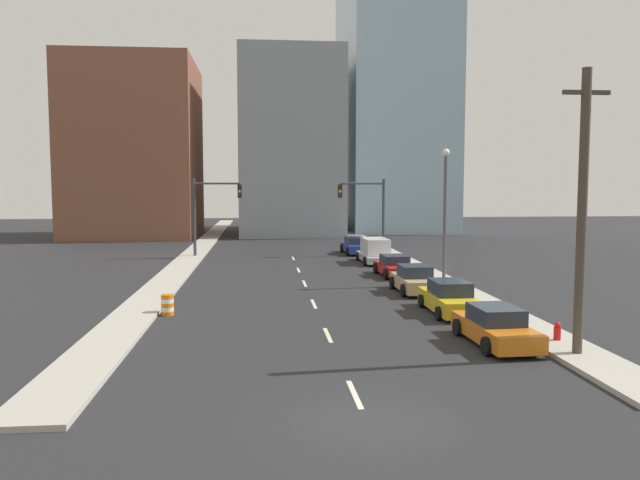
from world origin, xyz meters
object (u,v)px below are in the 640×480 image
object	(u,v)px
fire_hydrant	(557,333)
sedan_yellow	(450,298)
sedan_blue	(355,246)
traffic_signal_left	(208,207)
sedan_orange	(495,327)
traffic_barrel	(167,305)
utility_pole_right_near	(582,212)
sedan_red	(394,266)
box_truck_silver	(375,251)
street_lamp	(445,206)
sedan_tan	(415,280)
traffic_signal_right	(371,206)

from	to	relation	value
fire_hydrant	sedan_yellow	size ratio (longest dim) A/B	0.18
sedan_yellow	sedan_blue	world-z (taller)	sedan_yellow
traffic_signal_left	sedan_orange	distance (m)	32.30
traffic_barrel	fire_hydrant	distance (m)	16.45
utility_pole_right_near	sedan_red	world-z (taller)	utility_pole_right_near
fire_hydrant	box_truck_silver	distance (m)	24.83
traffic_barrel	fire_hydrant	size ratio (longest dim) A/B	1.14
street_lamp	sedan_tan	bearing A→B (deg)	-136.29
traffic_barrel	street_lamp	distance (m)	17.03
traffic_signal_left	sedan_blue	size ratio (longest dim) A/B	1.35
sedan_tan	box_truck_silver	distance (m)	13.16
traffic_signal_left	traffic_barrel	bearing A→B (deg)	-89.83
sedan_blue	sedan_tan	bearing A→B (deg)	-91.20
sedan_orange	street_lamp	bearing A→B (deg)	79.36
traffic_signal_right	street_lamp	world-z (taller)	street_lamp
sedan_orange	traffic_signal_left	bearing A→B (deg)	111.81
street_lamp	sedan_orange	world-z (taller)	street_lamp
traffic_signal_left	street_lamp	size ratio (longest dim) A/B	0.81
sedan_red	street_lamp	bearing A→B (deg)	-65.65
traffic_signal_left	sedan_orange	xyz separation A→B (m)	(12.85, -29.43, -3.48)
traffic_barrel	sedan_yellow	size ratio (longest dim) A/B	0.20
traffic_signal_right	sedan_tan	size ratio (longest dim) A/B	1.47
traffic_signal_right	sedan_orange	size ratio (longest dim) A/B	1.36
sedan_yellow	sedan_tan	size ratio (longest dim) A/B	1.09
street_lamp	traffic_barrel	bearing A→B (deg)	-154.38
box_truck_silver	fire_hydrant	bearing A→B (deg)	-85.21
street_lamp	fire_hydrant	bearing A→B (deg)	-89.34
traffic_barrel	sedan_orange	world-z (taller)	sedan_orange
sedan_red	traffic_signal_right	bearing A→B (deg)	84.78
sedan_blue	sedan_orange	bearing A→B (deg)	-91.15
sedan_red	traffic_barrel	bearing A→B (deg)	-141.51
fire_hydrant	traffic_signal_right	bearing A→B (deg)	93.27
utility_pole_right_near	sedan_tan	bearing A→B (deg)	99.73
sedan_tan	sedan_red	distance (m)	6.27
fire_hydrant	sedan_blue	world-z (taller)	sedan_blue
traffic_barrel	sedan_yellow	distance (m)	12.84
traffic_barrel	box_truck_silver	world-z (taller)	box_truck_silver
sedan_tan	sedan_red	bearing A→B (deg)	87.31
traffic_signal_left	utility_pole_right_near	distance (m)	34.83
sedan_tan	utility_pole_right_near	bearing A→B (deg)	-80.79
traffic_barrel	sedan_blue	world-z (taller)	sedan_blue
utility_pole_right_near	traffic_barrel	distance (m)	17.67
box_truck_silver	sedan_blue	size ratio (longest dim) A/B	1.12
sedan_blue	sedan_yellow	bearing A→B (deg)	-90.86
traffic_signal_left	traffic_signal_right	xyz separation A→B (m)	(13.43, 0.00, 0.00)
traffic_signal_left	utility_pole_right_near	xyz separation A→B (m)	(14.95, -31.45, 0.83)
traffic_signal_right	box_truck_silver	world-z (taller)	traffic_signal_right
traffic_signal_right	sedan_orange	world-z (taller)	traffic_signal_right
sedan_red	box_truck_silver	xyz separation A→B (m)	(-0.02, 6.90, 0.27)
street_lamp	box_truck_silver	distance (m)	11.76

